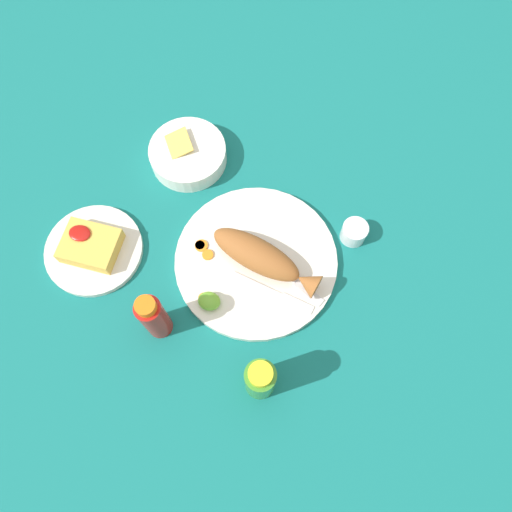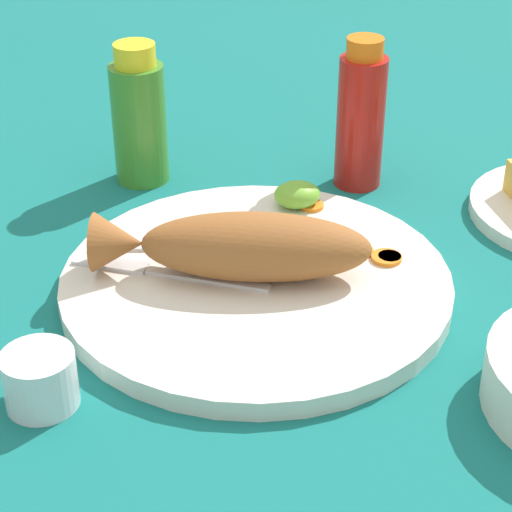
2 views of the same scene
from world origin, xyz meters
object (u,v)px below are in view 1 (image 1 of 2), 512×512
Objects in this scene: salt_cup at (354,233)px; guacamole_bowl at (188,154)px; main_plate at (256,261)px; fried_fish at (263,258)px; side_plate_fries at (94,250)px; hot_sauce_bottle_red at (154,317)px; fork_near at (293,279)px; fork_far at (278,294)px; hot_sauce_bottle_green at (260,380)px.

guacamole_bowl is at bearing -13.24° from salt_cup.
main_plate is 0.22m from salt_cup.
fried_fish is 1.19× the size of side_plate_fries.
hot_sauce_bottle_red is at bearing 147.83° from side_plate_fries.
guacamole_bowl is (0.24, -0.22, -0.02)m from fried_fish.
main_plate is at bearing -167.55° from fork_near.
side_plate_fries is at bearing -168.58° from fork_far.
hot_sauce_bottle_green is at bearing -75.75° from fork_far.
side_plate_fries is 0.31m from guacamole_bowl.
hot_sauce_bottle_red is 0.41m from guacamole_bowl.
guacamole_bowl reaches higher than main_plate.
guacamole_bowl reaches higher than side_plate_fries.
fried_fish is 0.08m from fork_near.
guacamole_bowl is at bearing -27.01° from fried_fish.
hot_sauce_bottle_green reaches higher than fork_near.
salt_cup is at bearing -138.88° from hot_sauce_bottle_red.
side_plate_fries is at bearing -146.76° from fork_near.
hot_sauce_bottle_green is (-0.06, 0.25, 0.03)m from fried_fish.
main_plate is at bearing -73.48° from hot_sauce_bottle_green.
hot_sauce_bottle_green is 0.39m from salt_cup.
hot_sauce_bottle_green reaches higher than side_plate_fries.
fried_fish is 1.64× the size of hot_sauce_bottle_green.
side_plate_fries is (0.54, 0.18, -0.01)m from salt_cup.
side_plate_fries is 1.20× the size of guacamole_bowl.
main_plate is 1.97× the size of guacamole_bowl.
fork_near is 0.23m from hot_sauce_bottle_green.
hot_sauce_bottle_green is 0.55m from guacamole_bowl.
hot_sauce_bottle_red is (0.17, 0.18, 0.03)m from fried_fish.
fried_fish is 0.08m from fork_far.
fork_far is at bearing 134.96° from main_plate.
hot_sauce_bottle_red is 1.06× the size of hot_sauce_bottle_green.
main_plate is 0.25m from hot_sauce_bottle_red.
main_plate is at bearing 136.15° from guacamole_bowl.
hot_sauce_bottle_red reaches higher than fork_near.
fried_fish reaches higher than side_plate_fries.
side_plate_fries is (0.44, 0.04, -0.01)m from fork_near.
fork_near is 0.44m from side_plate_fries.
fork_far is 3.25× the size of salt_cup.
salt_cup is at bearing -107.89° from hot_sauce_bottle_green.
fork_near is 0.95× the size of guacamole_bowl.
fork_far is 0.19m from hot_sauce_bottle_green.
fried_fish is 0.32m from guacamole_bowl.
guacamole_bowl is at bearing -115.12° from side_plate_fries.
fork_near is 0.05m from fork_far.
salt_cup is (-0.12, -0.37, -0.05)m from hot_sauce_bottle_green.
hot_sauce_bottle_red reaches higher than fork_far.
guacamole_bowl is (0.31, -0.24, 0.01)m from fork_near.
fork_near and fork_far have the same top height.
hot_sauce_bottle_green is at bearing -65.45° from fork_near.
salt_cup is 0.27× the size of side_plate_fries.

